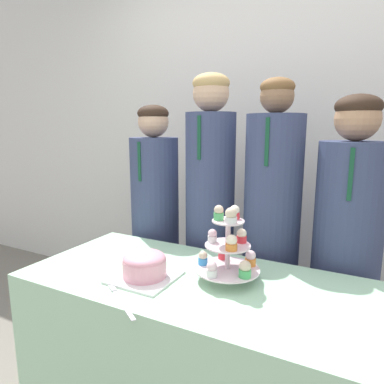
{
  "coord_description": "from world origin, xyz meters",
  "views": [
    {
      "loc": [
        0.6,
        -0.83,
        1.36
      ],
      "look_at": [
        -0.03,
        0.36,
        1.1
      ],
      "focal_mm": 32.0,
      "sensor_mm": 36.0,
      "label": 1
    }
  ],
  "objects": [
    {
      "name": "student_1",
      "position": [
        -0.18,
        0.86,
        0.8
      ],
      "size": [
        0.27,
        0.28,
        1.64
      ],
      "color": "#384266",
      "rests_on": "ground_plane"
    },
    {
      "name": "round_cake",
      "position": [
        -0.18,
        0.24,
        0.81
      ],
      "size": [
        0.25,
        0.25,
        0.12
      ],
      "color": "white",
      "rests_on": "table"
    },
    {
      "name": "student_2",
      "position": [
        0.17,
        0.86,
        0.76
      ],
      "size": [
        0.29,
        0.29,
        1.59
      ],
      "color": "#384266",
      "rests_on": "ground_plane"
    },
    {
      "name": "student_0",
      "position": [
        -0.54,
        0.86,
        0.71
      ],
      "size": [
        0.29,
        0.29,
        1.49
      ],
      "color": "#384266",
      "rests_on": "ground_plane"
    },
    {
      "name": "table",
      "position": [
        0.0,
        0.33,
        0.37
      ],
      "size": [
        1.44,
        0.66,
        0.75
      ],
      "color": "#A8DBB2",
      "rests_on": "ground_plane"
    },
    {
      "name": "wall_back",
      "position": [
        0.0,
        1.55,
        1.35
      ],
      "size": [
        9.0,
        0.06,
        2.7
      ],
      "color": "silver",
      "rests_on": "ground_plane"
    },
    {
      "name": "cake_knife",
      "position": [
        -0.21,
        0.08,
        0.75
      ],
      "size": [
        0.28,
        0.19,
        0.01
      ],
      "rotation": [
        0.0,
        0.0,
        -0.59
      ],
      "color": "silver",
      "rests_on": "table"
    },
    {
      "name": "cupcake_stand",
      "position": [
        0.13,
        0.38,
        0.89
      ],
      "size": [
        0.26,
        0.26,
        0.31
      ],
      "color": "silver",
      "rests_on": "table"
    },
    {
      "name": "student_3",
      "position": [
        0.53,
        0.86,
        0.72
      ],
      "size": [
        0.31,
        0.31,
        1.5
      ],
      "color": "#384266",
      "rests_on": "ground_plane"
    }
  ]
}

